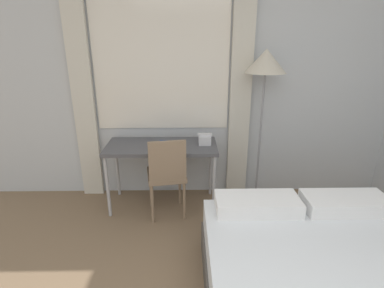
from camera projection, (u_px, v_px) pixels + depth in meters
wall_back_with_window at (201, 85)px, 3.47m from camera, size 5.37×0.13×2.70m
desk at (162, 150)px, 3.35m from camera, size 1.23×0.56×0.75m
desk_chair at (167, 172)px, 3.17m from camera, size 0.46×0.46×0.91m
standing_lamp at (265, 69)px, 3.15m from camera, size 0.44×0.44×1.77m
telephone at (205, 139)px, 3.34m from camera, size 0.16×0.14×0.12m
book at (167, 144)px, 3.32m from camera, size 0.23×0.22×0.02m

